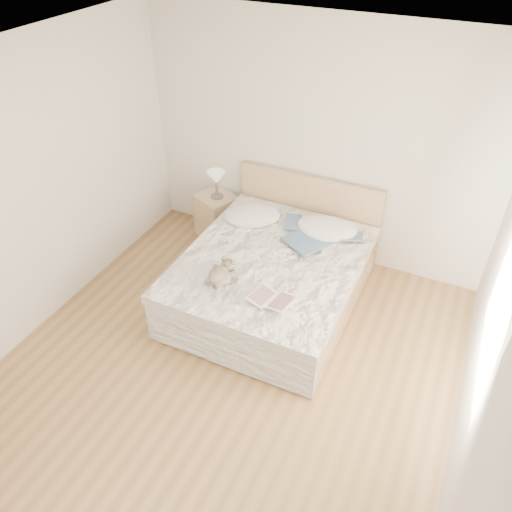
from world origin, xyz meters
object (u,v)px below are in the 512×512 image
at_px(nightstand, 217,215).
at_px(table_lamp, 216,179).
at_px(teddy_bear, 219,280).
at_px(photo_book, 243,219).
at_px(bed, 274,276).
at_px(childrens_book, 272,299).

distance_m(nightstand, table_lamp, 0.52).
bearing_deg(table_lamp, teddy_bear, -60.53).
bearing_deg(photo_book, bed, -41.19).
height_order(nightstand, photo_book, photo_book).
distance_m(photo_book, teddy_bear, 1.09).
bearing_deg(teddy_bear, childrens_book, 0.85).
bearing_deg(childrens_book, bed, 123.31).
bearing_deg(photo_book, nightstand, 138.67).
height_order(nightstand, childrens_book, childrens_book).
xyz_separation_m(nightstand, teddy_bear, (0.85, -1.47, 0.37)).
bearing_deg(nightstand, bed, -35.34).
distance_m(nightstand, childrens_book, 2.07).
distance_m(photo_book, childrens_book, 1.35).
height_order(photo_book, childrens_book, childrens_book).
relative_size(childrens_book, teddy_bear, 1.24).
distance_m(table_lamp, photo_book, 0.71).
bearing_deg(photo_book, table_lamp, 137.93).
bearing_deg(table_lamp, bed, -35.71).
xyz_separation_m(nightstand, table_lamp, (0.03, -0.01, 0.52)).
xyz_separation_m(bed, photo_book, (-0.56, 0.40, 0.32)).
bearing_deg(childrens_book, photo_book, 139.51).
bearing_deg(photo_book, childrens_book, -58.40).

